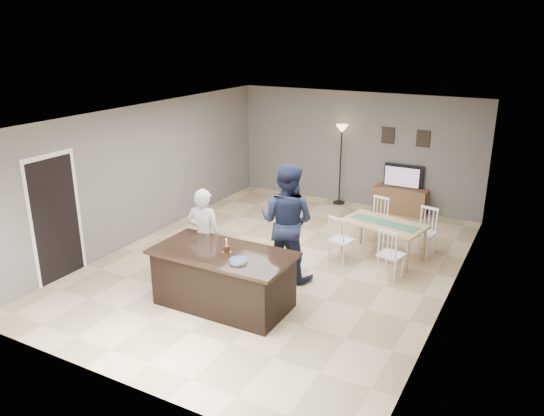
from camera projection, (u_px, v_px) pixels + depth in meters
The scene contains 14 objects.
floor at pixel (278, 262), 9.75m from camera, with size 8.00×8.00×0.00m, color #D7B58A.
room_shell at pixel (279, 174), 9.21m from camera, with size 8.00×8.00×8.00m.
kitchen_island at pixel (224, 278), 8.11m from camera, with size 2.15×1.10×0.90m.
tv_console at pixel (400, 201), 12.25m from camera, with size 1.20×0.40×0.60m, color brown.
television at pixel (403, 177), 12.13m from camera, with size 0.91×0.12×0.53m, color black.
tv_screen_glow at pixel (402, 177), 12.06m from camera, with size 0.78×0.78×0.00m, color #D65C17.
picture_frames at pixel (405, 137), 11.98m from camera, with size 1.10×0.02×0.38m.
doorway at pixel (55, 208), 8.78m from camera, with size 0.00×2.10×2.65m.
woman at pixel (204, 236), 8.78m from camera, with size 0.60×0.39×1.64m, color silver.
man at pixel (287, 222), 8.87m from camera, with size 0.98×0.76×2.02m, color #1B223B.
birthday_cake at pixel (227, 249), 7.94m from camera, with size 0.14×0.14×0.21m.
plate_stack at pixel (238, 261), 7.60m from camera, with size 0.27×0.27×0.04m.
dining_table at pixel (384, 229), 9.77m from camera, with size 1.71×1.91×0.90m.
floor_lamp at pixel (341, 143), 12.56m from camera, with size 0.29×0.29×1.93m.
Camera 1 is at (4.14, -7.89, 4.09)m, focal length 35.00 mm.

